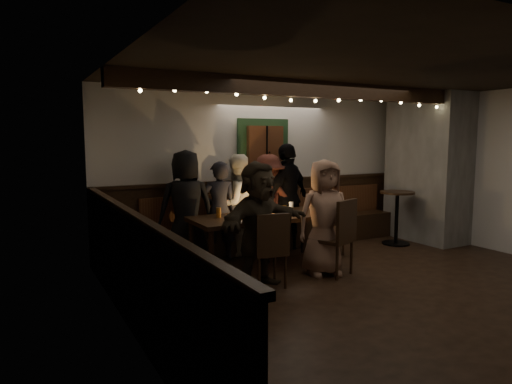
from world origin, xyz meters
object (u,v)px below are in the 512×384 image
person_a (186,207)px  person_d (268,203)px  person_c (236,205)px  high_top (397,211)px  chair_near_left (270,246)px  person_b (219,211)px  chair_near_right (339,233)px  dining_table (263,220)px  chair_end (326,225)px  person_e (288,197)px  person_g (324,218)px  person_f (258,225)px

person_a → person_d: bearing=-170.3°
person_c → high_top: bearing=157.1°
chair_near_left → person_b: size_ratio=0.63×
chair_near_right → person_b: (-1.06, 1.53, 0.16)m
chair_near_right → person_c: size_ratio=0.65×
dining_table → chair_near_left: bearing=-114.1°
person_d → chair_end: bearing=162.3°
dining_table → high_top: (2.69, 0.07, -0.09)m
chair_near_right → person_a: bearing=134.7°
person_a → person_e: 1.73m
person_a → person_g: 2.02m
chair_near_right → person_c: (-0.70, 1.67, 0.21)m
chair_near_left → high_top: (3.10, 0.98, 0.05)m
person_a → person_e: person_e is taller
dining_table → person_c: bearing=93.3°
person_a → person_g: bearing=144.0°
chair_near_left → person_d: bearing=60.8°
high_top → person_c: size_ratio=0.58×
person_a → person_d: size_ratio=1.06×
high_top → person_g: size_ratio=0.59×
chair_near_left → person_e: person_e is taller
high_top → chair_near_left: bearing=-162.5°
dining_table → person_e: person_e is taller
person_g → chair_near_right: bearing=-35.6°
chair_near_right → person_c: bearing=112.6°
dining_table → person_a: size_ratio=1.23×
chair_near_left → person_b: person_b is taller
person_c → person_e: bearing=162.4°
chair_near_left → chair_end: bearing=32.2°
high_top → person_a: person_a is taller
person_e → high_top: bearing=138.4°
person_b → person_e: person_e is taller
person_a → chair_near_left: bearing=116.6°
chair_near_left → person_c: person_c is taller
dining_table → chair_near_right: chair_near_right is taller
person_f → person_g: 1.03m
chair_near_left → person_f: (-0.10, 0.11, 0.25)m
high_top → person_b: (-3.10, 0.55, 0.16)m
chair_near_left → chair_end: (1.64, 1.03, -0.06)m
chair_end → person_f: bearing=-152.2°
chair_near_right → person_d: 1.62m
person_g → chair_near_left: bearing=-158.2°
person_a → person_f: (0.40, -1.46, -0.05)m
person_d → person_e: size_ratio=0.90×
dining_table → chair_near_left: (-0.41, -0.91, -0.14)m
person_a → person_b: (0.50, -0.05, -0.09)m
dining_table → chair_end: 1.25m
chair_near_left → person_e: bearing=51.4°
person_e → person_c: bearing=-33.9°
person_e → dining_table: bearing=12.4°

